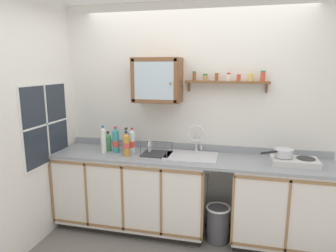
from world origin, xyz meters
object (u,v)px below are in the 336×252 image
(saucepan, at_px, (283,153))
(sink, at_px, (192,157))
(dish_rack, at_px, (156,153))
(trash_bin, at_px, (218,223))
(bottle_water_clear_2, at_px, (132,142))
(wall_cabinet, at_px, (157,80))
(bottle_juice_amber_5, at_px, (126,144))
(bottle_opaque_white_0, at_px, (103,140))
(bottle_detergent_teal_4, at_px, (116,141))
(bottle_soda_green_3, at_px, (108,142))
(bottle_water_blue_1, at_px, (126,141))
(hot_plate_stove, at_px, (295,162))

(saucepan, bearing_deg, sink, 177.68)
(dish_rack, height_order, trash_bin, dish_rack)
(bottle_water_clear_2, bearing_deg, wall_cabinet, 28.51)
(sink, height_order, bottle_juice_amber_5, sink)
(bottle_opaque_white_0, distance_m, wall_cabinet, 0.92)
(bottle_detergent_teal_4, bearing_deg, trash_bin, -3.36)
(trash_bin, bearing_deg, wall_cabinet, 163.45)
(bottle_opaque_white_0, distance_m, bottle_juice_amber_5, 0.30)
(bottle_soda_green_3, xyz_separation_m, dish_rack, (0.59, -0.03, -0.08))
(bottle_water_clear_2, bearing_deg, sink, 3.56)
(bottle_water_blue_1, relative_size, bottle_soda_green_3, 1.24)
(bottle_water_blue_1, xyz_separation_m, bottle_soda_green_3, (-0.23, -0.00, -0.03))
(bottle_soda_green_3, xyz_separation_m, bottle_detergent_teal_4, (0.12, -0.05, 0.04))
(sink, height_order, bottle_detergent_teal_4, sink)
(hot_plate_stove, height_order, bottle_water_clear_2, bottle_water_clear_2)
(hot_plate_stove, distance_m, bottle_opaque_white_0, 2.05)
(hot_plate_stove, relative_size, bottle_juice_amber_5, 1.59)
(bottle_soda_green_3, relative_size, trash_bin, 0.57)
(bottle_soda_green_3, height_order, bottle_detergent_teal_4, bottle_detergent_teal_4)
(saucepan, xyz_separation_m, bottle_soda_green_3, (-1.93, 0.04, -0.02))
(sink, height_order, trash_bin, sink)
(bottle_water_blue_1, bearing_deg, bottle_water_clear_2, -28.65)
(sink, xyz_separation_m, bottle_soda_green_3, (-0.99, 0.00, 0.11))
(bottle_soda_green_3, distance_m, wall_cabinet, 0.93)
(hot_plate_stove, xyz_separation_m, dish_rack, (-1.45, 0.03, -0.01))
(bottle_detergent_teal_4, xyz_separation_m, dish_rack, (0.47, 0.02, -0.11))
(bottle_opaque_white_0, height_order, bottle_soda_green_3, bottle_opaque_white_0)
(bottle_opaque_white_0, distance_m, bottle_soda_green_3, 0.11)
(saucepan, bearing_deg, bottle_water_clear_2, -179.86)
(bottle_juice_amber_5, bearing_deg, bottle_detergent_teal_4, 148.45)
(bottle_water_clear_2, distance_m, dish_rack, 0.30)
(sink, bearing_deg, dish_rack, -176.76)
(saucepan, xyz_separation_m, bottle_water_blue_1, (-1.70, 0.05, 0.01))
(sink, distance_m, dish_rack, 0.40)
(bottle_opaque_white_0, bearing_deg, bottle_water_clear_2, 9.99)
(hot_plate_stove, bearing_deg, bottle_juice_amber_5, -176.89)
(sink, bearing_deg, bottle_detergent_teal_4, -176.92)
(bottle_juice_amber_5, bearing_deg, bottle_water_clear_2, 74.77)
(bottle_opaque_white_0, height_order, trash_bin, bottle_opaque_white_0)
(bottle_water_blue_1, relative_size, bottle_juice_amber_5, 1.01)
(hot_plate_stove, height_order, wall_cabinet, wall_cabinet)
(dish_rack, bearing_deg, hot_plate_stove, -1.25)
(saucepan, height_order, bottle_water_clear_2, bottle_water_clear_2)
(bottle_water_blue_1, bearing_deg, dish_rack, -4.72)
(hot_plate_stove, bearing_deg, bottle_water_clear_2, 179.58)
(saucepan, distance_m, wall_cabinet, 1.53)
(saucepan, distance_m, trash_bin, 1.03)
(bottle_detergent_teal_4, height_order, bottle_juice_amber_5, bottle_detergent_teal_4)
(wall_cabinet, relative_size, trash_bin, 1.32)
(wall_cabinet, distance_m, trash_bin, 1.70)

